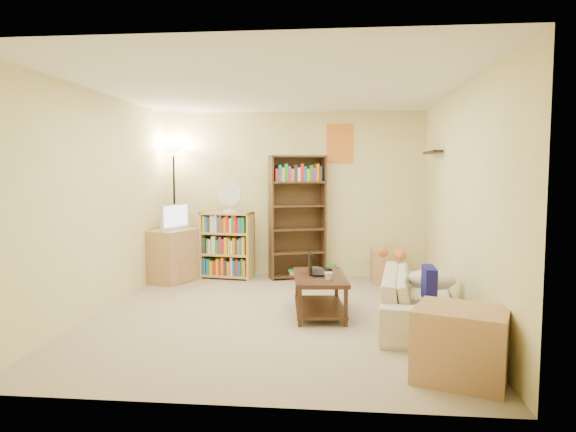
% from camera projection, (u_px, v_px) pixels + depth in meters
% --- Properties ---
extents(room, '(4.50, 4.54, 2.52)m').
position_uv_depth(room, '(274.00, 169.00, 5.61)').
color(room, tan).
rests_on(room, ground).
extents(sofa, '(2.04, 1.20, 0.54)m').
position_uv_depth(sofa, '(418.00, 298.00, 5.40)').
color(sofa, beige).
rests_on(sofa, ground).
extents(navy_pillow, '(0.12, 0.36, 0.32)m').
position_uv_depth(navy_pillow, '(429.00, 283.00, 4.97)').
color(navy_pillow, navy).
rests_on(navy_pillow, sofa).
extents(cream_blanket, '(0.50, 0.36, 0.21)m').
position_uv_depth(cream_blanket, '(432.00, 280.00, 5.39)').
color(cream_blanket, beige).
rests_on(cream_blanket, sofa).
extents(tabby_cat, '(0.43, 0.19, 0.15)m').
position_uv_depth(tabby_cat, '(397.00, 254.00, 6.11)').
color(tabby_cat, '#CF652C').
rests_on(tabby_cat, sofa).
extents(coffee_table, '(0.67, 1.06, 0.45)m').
position_uv_depth(coffee_table, '(320.00, 289.00, 5.72)').
color(coffee_table, '#412119').
rests_on(coffee_table, ground).
extents(laptop, '(0.38, 0.26, 0.03)m').
position_uv_depth(laptop, '(323.00, 273.00, 5.78)').
color(laptop, black).
rests_on(laptop, coffee_table).
extents(laptop_screen, '(0.05, 0.33, 0.22)m').
position_uv_depth(laptop_screen, '(310.00, 262.00, 5.76)').
color(laptop_screen, white).
rests_on(laptop_screen, laptop).
extents(mug, '(0.11, 0.11, 0.08)m').
position_uv_depth(mug, '(329.00, 276.00, 5.45)').
color(mug, white).
rests_on(mug, coffee_table).
extents(tv_remote, '(0.12, 0.19, 0.02)m').
position_uv_depth(tv_remote, '(327.00, 269.00, 6.04)').
color(tv_remote, black).
rests_on(tv_remote, coffee_table).
extents(tv_stand, '(0.72, 0.84, 0.76)m').
position_uv_depth(tv_stand, '(172.00, 255.00, 7.47)').
color(tv_stand, tan).
rests_on(tv_stand, ground).
extents(television, '(0.69, 0.49, 0.37)m').
position_uv_depth(television, '(172.00, 217.00, 7.42)').
color(television, black).
rests_on(television, tv_stand).
extents(tall_bookshelf, '(0.87, 0.53, 1.83)m').
position_uv_depth(tall_bookshelf, '(297.00, 214.00, 7.63)').
color(tall_bookshelf, '#452C1A').
rests_on(tall_bookshelf, ground).
extents(short_bookshelf, '(0.81, 0.42, 0.99)m').
position_uv_depth(short_bookshelf, '(227.00, 245.00, 7.67)').
color(short_bookshelf, tan).
rests_on(short_bookshelf, ground).
extents(desk_fan, '(0.35, 0.20, 0.46)m').
position_uv_depth(desk_fan, '(229.00, 197.00, 7.55)').
color(desk_fan, white).
rests_on(desk_fan, short_bookshelf).
extents(floor_lamp, '(0.33, 0.33, 1.97)m').
position_uv_depth(floor_lamp, '(174.00, 173.00, 7.81)').
color(floor_lamp, black).
rests_on(floor_lamp, ground).
extents(side_table, '(0.43, 0.43, 0.47)m').
position_uv_depth(side_table, '(386.00, 266.00, 7.40)').
color(side_table, tan).
rests_on(side_table, ground).
extents(end_cabinet, '(0.83, 0.76, 0.56)m').
position_uv_depth(end_cabinet, '(461.00, 344.00, 3.93)').
color(end_cabinet, tan).
rests_on(end_cabinet, ground).
extents(book_stacks, '(0.70, 0.18, 0.21)m').
position_uv_depth(book_stacks, '(315.00, 273.00, 7.63)').
color(book_stacks, red).
rests_on(book_stacks, ground).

